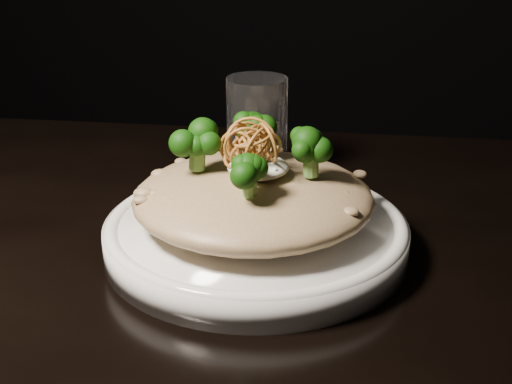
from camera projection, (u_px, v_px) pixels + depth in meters
The scene contains 7 objects.
table at pixel (225, 366), 0.60m from camera, with size 1.10×0.80×0.75m.
plate at pixel (256, 236), 0.61m from camera, with size 0.26×0.26×0.03m, color white.
risotto at pixel (253, 197), 0.60m from camera, with size 0.20×0.20×0.04m, color brown.
broccoli at pixel (256, 147), 0.59m from camera, with size 0.12×0.12×0.04m, color black, non-canonical shape.
cheese at pixel (258, 167), 0.58m from camera, with size 0.05×0.05×0.01m, color white.
shallots at pixel (253, 139), 0.58m from camera, with size 0.05×0.05×0.03m, color brown, non-canonical shape.
drinking_glass at pixel (257, 131), 0.75m from camera, with size 0.06×0.06×0.11m, color white.
Camera 1 is at (0.10, -0.49, 1.04)m, focal length 50.00 mm.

